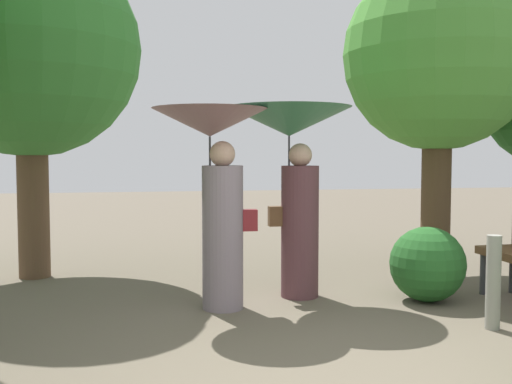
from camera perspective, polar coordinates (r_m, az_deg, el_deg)
person_left at (r=5.48m, az=-3.95°, el=2.23°), size 1.07×1.07×1.87m
person_right at (r=5.94m, az=3.55°, el=3.62°), size 1.25×1.25×1.92m
tree_near_right at (r=7.55m, az=17.28°, el=14.11°), size 2.27×2.27×4.24m
tree_mid_left at (r=7.52m, az=-21.09°, el=14.60°), size 2.54×2.54×4.42m
bush_behind_bench at (r=6.07m, az=16.25°, el=-6.72°), size 0.74×0.74×0.74m
path_marker_post at (r=5.30m, az=21.97°, el=-8.11°), size 0.12×0.12×0.78m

